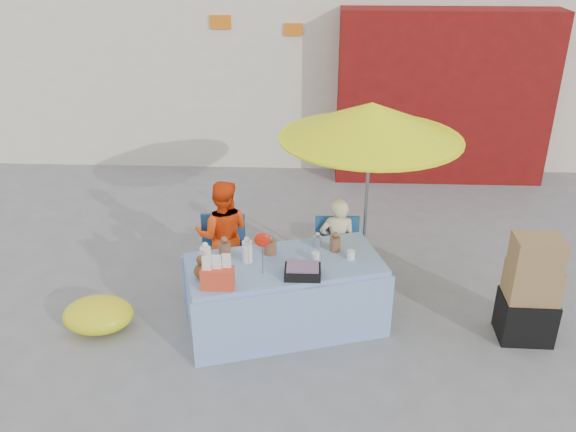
{
  "coord_description": "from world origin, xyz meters",
  "views": [
    {
      "loc": [
        0.23,
        -5.01,
        3.73
      ],
      "look_at": [
        -0.01,
        0.6,
        1.0
      ],
      "focal_mm": 38.0,
      "sensor_mm": 36.0,
      "label": 1
    }
  ],
  "objects_px": {
    "chair_right": "(337,274)",
    "market_table": "(284,294)",
    "vendor_beige": "(337,245)",
    "umbrella": "(371,122)",
    "vendor_orange": "(223,235)",
    "box_stack": "(530,293)",
    "chair_left": "(223,271)"
  },
  "relations": [
    {
      "from": "chair_left",
      "to": "chair_right",
      "type": "xyz_separation_m",
      "value": [
        1.25,
        0.0,
        0.0
      ]
    },
    {
      "from": "chair_right",
      "to": "chair_left",
      "type": "bearing_deg",
      "value": 178.23
    },
    {
      "from": "market_table",
      "to": "box_stack",
      "type": "bearing_deg",
      "value": -18.72
    },
    {
      "from": "chair_left",
      "to": "box_stack",
      "type": "distance_m",
      "value": 3.16
    },
    {
      "from": "market_table",
      "to": "box_stack",
      "type": "xyz_separation_m",
      "value": [
        2.37,
        -0.08,
        0.13
      ]
    },
    {
      "from": "chair_right",
      "to": "market_table",
      "type": "bearing_deg",
      "value": -133.43
    },
    {
      "from": "market_table",
      "to": "chair_right",
      "type": "xyz_separation_m",
      "value": [
        0.55,
        0.61,
        -0.13
      ]
    },
    {
      "from": "vendor_orange",
      "to": "umbrella",
      "type": "height_order",
      "value": "umbrella"
    },
    {
      "from": "vendor_orange",
      "to": "chair_left",
      "type": "bearing_deg",
      "value": 88.02
    },
    {
      "from": "market_table",
      "to": "vendor_orange",
      "type": "xyz_separation_m",
      "value": [
        -0.7,
        0.75,
        0.25
      ]
    },
    {
      "from": "vendor_orange",
      "to": "vendor_beige",
      "type": "relative_size",
      "value": 1.17
    },
    {
      "from": "chair_right",
      "to": "vendor_beige",
      "type": "relative_size",
      "value": 0.78
    },
    {
      "from": "market_table",
      "to": "box_stack",
      "type": "relative_size",
      "value": 1.89
    },
    {
      "from": "vendor_beige",
      "to": "umbrella",
      "type": "bearing_deg",
      "value": -155.21
    },
    {
      "from": "box_stack",
      "to": "chair_left",
      "type": "bearing_deg",
      "value": 167.24
    },
    {
      "from": "chair_right",
      "to": "box_stack",
      "type": "xyz_separation_m",
      "value": [
        1.82,
        -0.7,
        0.26
      ]
    },
    {
      "from": "chair_right",
      "to": "vendor_beige",
      "type": "bearing_deg",
      "value": 88.02
    },
    {
      "from": "chair_right",
      "to": "vendor_orange",
      "type": "xyz_separation_m",
      "value": [
        -1.25,
        0.13,
        0.38
      ]
    },
    {
      "from": "umbrella",
      "to": "box_stack",
      "type": "relative_size",
      "value": 1.88
    },
    {
      "from": "market_table",
      "to": "umbrella",
      "type": "distance_m",
      "value": 1.95
    },
    {
      "from": "chair_right",
      "to": "box_stack",
      "type": "distance_m",
      "value": 1.97
    },
    {
      "from": "chair_right",
      "to": "vendor_beige",
      "type": "distance_m",
      "value": 0.32
    },
    {
      "from": "chair_right",
      "to": "box_stack",
      "type": "relative_size",
      "value": 0.76
    },
    {
      "from": "chair_left",
      "to": "umbrella",
      "type": "bearing_deg",
      "value": 8.62
    },
    {
      "from": "chair_left",
      "to": "umbrella",
      "type": "height_order",
      "value": "umbrella"
    },
    {
      "from": "chair_right",
      "to": "vendor_orange",
      "type": "relative_size",
      "value": 0.67
    },
    {
      "from": "chair_left",
      "to": "vendor_beige",
      "type": "bearing_deg",
      "value": 4.36
    },
    {
      "from": "chair_left",
      "to": "umbrella",
      "type": "xyz_separation_m",
      "value": [
        1.55,
        0.28,
        1.64
      ]
    },
    {
      "from": "chair_right",
      "to": "umbrella",
      "type": "height_order",
      "value": "umbrella"
    },
    {
      "from": "umbrella",
      "to": "box_stack",
      "type": "distance_m",
      "value": 2.28
    },
    {
      "from": "market_table",
      "to": "chair_right",
      "type": "distance_m",
      "value": 0.83
    },
    {
      "from": "vendor_beige",
      "to": "umbrella",
      "type": "xyz_separation_m",
      "value": [
        0.3,
        0.15,
        1.35
      ]
    }
  ]
}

